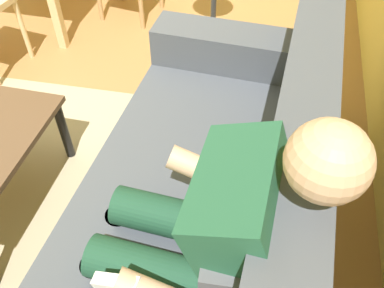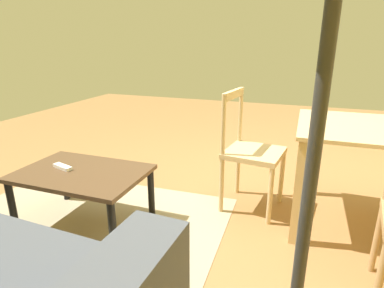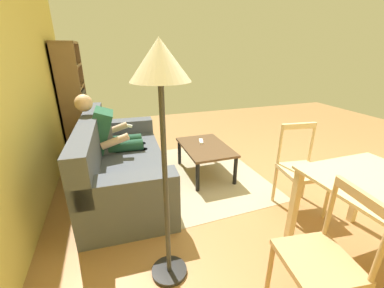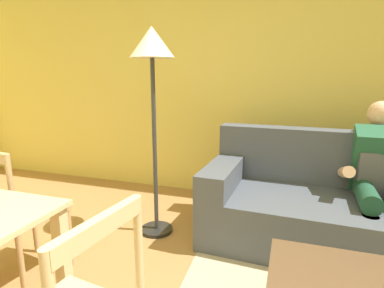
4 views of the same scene
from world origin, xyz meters
TOP-DOWN VIEW (x-y plane):
  - ground_plane at (0.00, 0.00)m, footprint 9.05×9.05m
  - couch at (1.17, 1.93)m, footprint 2.15×1.03m
  - person_lounging at (1.45, 1.99)m, footprint 0.61×0.97m
  - coffee_table at (1.14, 0.78)m, footprint 0.89×0.60m
  - tv_remote at (1.30, 0.78)m, footprint 0.18×0.10m
  - bookshelf at (2.93, 2.55)m, footprint 0.91×0.36m
  - dining_chair_near_wall at (-0.93, 0.82)m, footprint 0.47×0.47m
  - dining_chair_facing_couch at (0.07, 0.11)m, footprint 0.47×0.47m
  - area_rug at (1.14, 0.78)m, footprint 2.05×1.47m
  - floor_lamp at (-0.32, 1.66)m, footprint 0.36×0.36m

SIDE VIEW (x-z plane):
  - ground_plane at x=0.00m, z-range 0.00..0.00m
  - area_rug at x=1.14m, z-range 0.00..0.01m
  - couch at x=1.17m, z-range -0.13..0.77m
  - coffee_table at x=1.14m, z-range 0.15..0.57m
  - tv_remote at x=1.30m, z-range 0.42..0.44m
  - dining_chair_near_wall at x=-0.93m, z-range -0.01..0.92m
  - dining_chair_facing_couch at x=0.07m, z-range 0.00..0.94m
  - person_lounging at x=1.45m, z-range 0.02..1.18m
  - bookshelf at x=2.93m, z-range -0.19..1.59m
  - floor_lamp at x=-0.32m, z-range 0.59..2.33m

